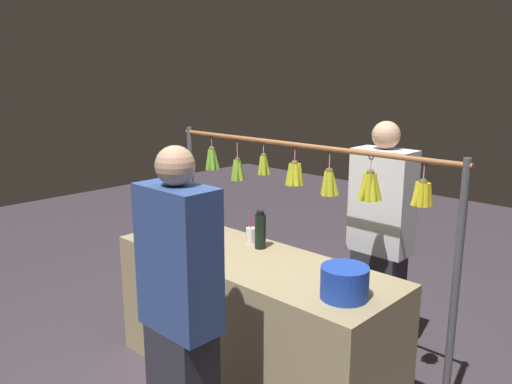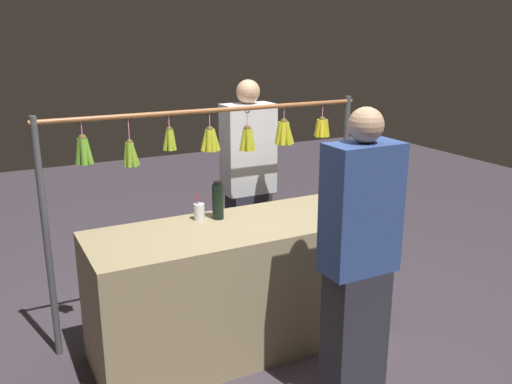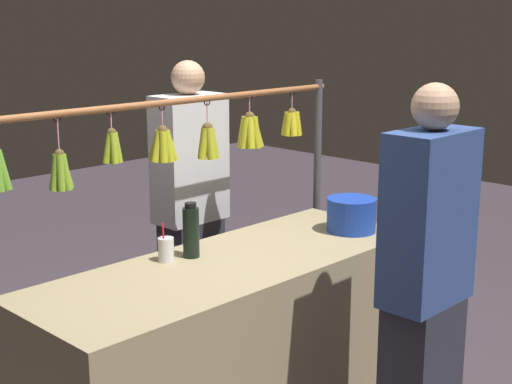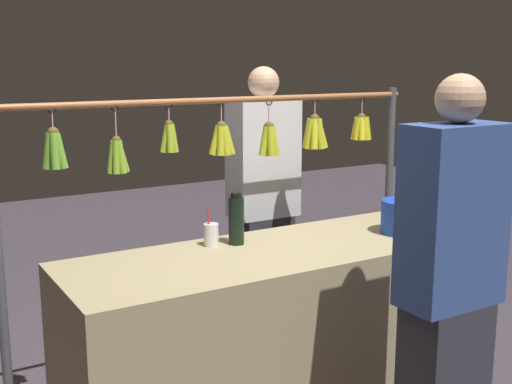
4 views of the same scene
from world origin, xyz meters
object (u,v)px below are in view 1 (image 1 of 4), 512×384
(blue_bucket, at_px, (345,282))
(drink_cup, at_px, (251,235))
(water_bottle, at_px, (260,231))
(customer_person, at_px, (181,321))
(vendor_person, at_px, (380,247))

(blue_bucket, height_order, drink_cup, drink_cup)
(water_bottle, bearing_deg, customer_person, 112.07)
(water_bottle, distance_m, customer_person, 1.08)
(drink_cup, bearing_deg, customer_person, 116.95)
(water_bottle, bearing_deg, blue_bucket, 162.67)
(vendor_person, bearing_deg, drink_cup, 42.03)
(water_bottle, xyz_separation_m, drink_cup, (0.12, -0.04, -0.07))
(water_bottle, xyz_separation_m, blue_bucket, (-0.85, 0.27, -0.04))
(blue_bucket, distance_m, vendor_person, 0.96)
(blue_bucket, bearing_deg, drink_cup, -17.23)
(customer_person, bearing_deg, drink_cup, -63.05)
(water_bottle, height_order, blue_bucket, water_bottle)
(water_bottle, xyz_separation_m, customer_person, (-0.40, 0.99, -0.15))
(blue_bucket, bearing_deg, water_bottle, -17.33)
(drink_cup, relative_size, vendor_person, 0.10)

